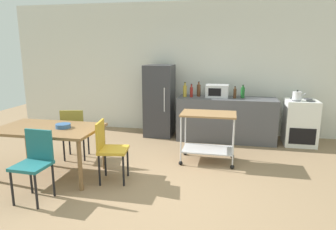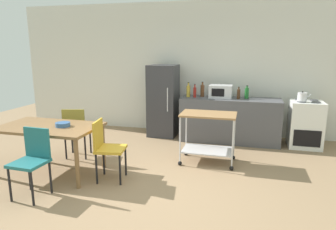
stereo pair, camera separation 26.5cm
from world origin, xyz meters
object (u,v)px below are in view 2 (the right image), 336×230
at_px(refrigerator, 163,101).
at_px(kitchen_cart, 208,130).
at_px(bottle_hot_sauce, 239,94).
at_px(bottle_sesame_oil, 195,92).
at_px(chair_olive, 76,129).
at_px(bottle_sparkling_water, 202,90).
at_px(chair_mustard, 106,146).
at_px(bottle_olive_oil, 247,93).
at_px(microwave, 221,91).
at_px(fruit_bowl, 63,124).
at_px(chair_teal, 32,158).
at_px(bottle_wine, 188,91).
at_px(kettle, 302,97).
at_px(stove_oven, 305,124).
at_px(dining_table, 49,131).

height_order(refrigerator, kitchen_cart, refrigerator).
xyz_separation_m(kitchen_cart, bottle_hot_sauce, (0.43, 1.33, 0.43)).
distance_m(refrigerator, bottle_sesame_oil, 0.77).
bearing_deg(chair_olive, bottle_sparkling_water, -151.47).
height_order(chair_mustard, bottle_hot_sauce, bottle_hot_sauce).
distance_m(bottle_sesame_oil, bottle_olive_oil, 1.05).
xyz_separation_m(microwave, fruit_bowl, (-2.11, -2.40, -0.25)).
bearing_deg(chair_olive, chair_teal, 85.20).
xyz_separation_m(bottle_wine, bottle_sesame_oil, (0.14, -0.02, -0.01)).
relative_size(chair_olive, kettle, 3.71).
xyz_separation_m(chair_teal, stove_oven, (3.76, 3.11, -0.07)).
bearing_deg(bottle_hot_sauce, kitchen_cart, -107.74).
bearing_deg(bottle_wine, bottle_olive_oil, 4.78).
height_order(chair_olive, refrigerator, refrigerator).
relative_size(stove_oven, bottle_hot_sauce, 3.77).
xyz_separation_m(chair_mustard, bottle_sesame_oil, (0.87, 2.35, 0.49)).
relative_size(microwave, kettle, 1.92).
height_order(microwave, kettle, microwave).
distance_m(chair_teal, bottle_hot_sauce, 3.98).
distance_m(dining_table, kettle, 4.53).
relative_size(kitchen_cart, microwave, 1.98).
relative_size(kitchen_cart, bottle_wine, 2.95).
height_order(dining_table, bottle_wine, bottle_wine).
xyz_separation_m(chair_teal, bottle_hot_sauce, (2.46, 3.09, 0.48)).
height_order(chair_mustard, kettle, kettle).
xyz_separation_m(refrigerator, bottle_sparkling_water, (0.86, -0.00, 0.26)).
height_order(dining_table, bottle_hot_sauce, bottle_hot_sauce).
height_order(chair_teal, chair_olive, same).
xyz_separation_m(refrigerator, microwave, (1.24, -0.06, 0.25)).
xyz_separation_m(bottle_olive_oil, fruit_bowl, (-2.63, -2.44, -0.23)).
bearing_deg(chair_teal, fruit_bowl, 93.64).
relative_size(chair_olive, microwave, 1.93).
relative_size(stove_oven, microwave, 2.00).
bearing_deg(microwave, bottle_sparkling_water, 172.44).
height_order(dining_table, bottle_sparkling_water, bottle_sparkling_water).
bearing_deg(bottle_sesame_oil, bottle_sparkling_water, 45.08).
xyz_separation_m(stove_oven, bottle_sesame_oil, (-2.18, -0.06, 0.56)).
bearing_deg(refrigerator, bottle_wine, -11.82).
bearing_deg(chair_olive, chair_mustard, 128.33).
xyz_separation_m(microwave, bottle_olive_oil, (0.52, 0.03, -0.02)).
height_order(chair_olive, bottle_olive_oil, bottle_olive_oil).
distance_m(chair_olive, kettle, 4.21).
height_order(microwave, bottle_hot_sauce, microwave).
bearing_deg(kitchen_cart, fruit_bowl, -153.38).
distance_m(dining_table, chair_olive, 0.72).
xyz_separation_m(bottle_sesame_oil, bottle_sparkling_water, (0.14, 0.14, 0.02)).
xyz_separation_m(chair_mustard, stove_oven, (3.05, 2.41, -0.07)).
relative_size(chair_olive, refrigerator, 0.57).
xyz_separation_m(bottle_wine, microwave, (0.66, 0.07, 0.00)).
height_order(dining_table, chair_olive, chair_olive).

